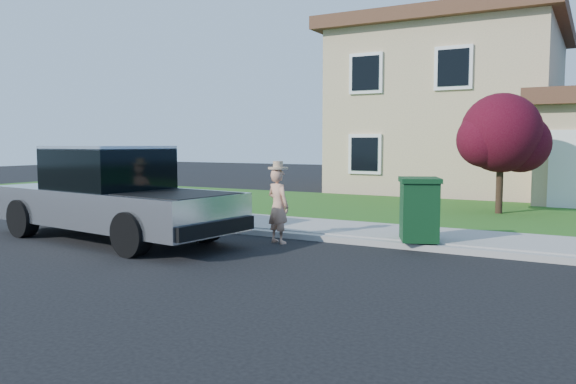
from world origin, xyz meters
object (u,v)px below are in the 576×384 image
(trash_bin, at_px, (419,209))
(pickup_truck, at_px, (113,196))
(woman, at_px, (278,205))
(ornamental_tree, at_px, (503,137))

(trash_bin, bearing_deg, pickup_truck, 177.42)
(pickup_truck, distance_m, trash_bin, 6.24)
(woman, relative_size, ornamental_tree, 0.51)
(ornamental_tree, xyz_separation_m, trash_bin, (-0.67, -5.56, -1.42))
(ornamental_tree, bearing_deg, pickup_truck, -130.19)
(pickup_truck, relative_size, trash_bin, 5.10)
(pickup_truck, xyz_separation_m, trash_bin, (5.85, 2.16, -0.15))
(pickup_truck, xyz_separation_m, ornamental_tree, (6.52, 7.72, 1.27))
(pickup_truck, height_order, ornamental_tree, ornamental_tree)
(woman, xyz_separation_m, ornamental_tree, (3.30, 6.41, 1.40))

